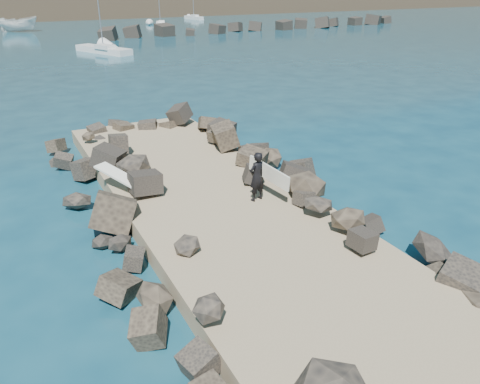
{
  "coord_description": "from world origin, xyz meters",
  "views": [
    {
      "loc": [
        -5.91,
        -12.29,
        7.28
      ],
      "look_at": [
        0.0,
        -1.0,
        1.5
      ],
      "focal_mm": 35.0,
      "sensor_mm": 36.0,
      "label": 1
    }
  ],
  "objects_px": {
    "boat_imported": "(18,24)",
    "sailboat_f": "(194,18)",
    "surfboard_resting": "(122,180)",
    "surfer_with_board": "(259,176)"
  },
  "relations": [
    {
      "from": "boat_imported",
      "to": "sailboat_f",
      "type": "height_order",
      "value": "sailboat_f"
    },
    {
      "from": "boat_imported",
      "to": "surfboard_resting",
      "type": "bearing_deg",
      "value": -161.54
    },
    {
      "from": "surfboard_resting",
      "to": "boat_imported",
      "type": "xyz_separation_m",
      "value": [
        1.8,
        68.63,
        0.1
      ]
    },
    {
      "from": "boat_imported",
      "to": "sailboat_f",
      "type": "xyz_separation_m",
      "value": [
        33.72,
        10.68,
        -0.78
      ]
    },
    {
      "from": "surfboard_resting",
      "to": "boat_imported",
      "type": "relative_size",
      "value": 0.36
    },
    {
      "from": "boat_imported",
      "to": "sailboat_f",
      "type": "relative_size",
      "value": 0.87
    },
    {
      "from": "surfboard_resting",
      "to": "sailboat_f",
      "type": "xyz_separation_m",
      "value": [
        35.51,
        79.31,
        -0.69
      ]
    },
    {
      "from": "boat_imported",
      "to": "surfer_with_board",
      "type": "bearing_deg",
      "value": -158.4
    },
    {
      "from": "boat_imported",
      "to": "sailboat_f",
      "type": "distance_m",
      "value": 35.38
    },
    {
      "from": "surfboard_resting",
      "to": "surfer_with_board",
      "type": "height_order",
      "value": "surfer_with_board"
    }
  ]
}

